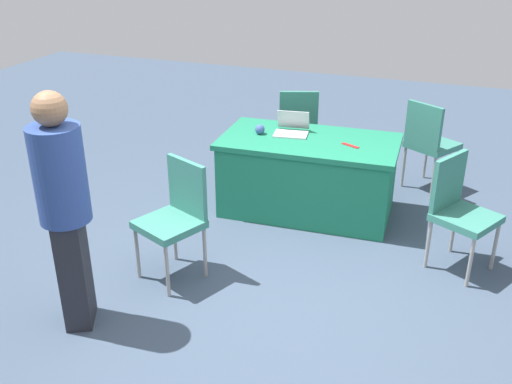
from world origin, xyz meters
The scene contains 10 objects.
ground_plane centered at (0.00, 0.00, 0.00)m, with size 14.40×14.40×0.00m, color #3D4C60.
table_foreground centered at (0.06, -1.63, 0.38)m, with size 1.71×0.97×0.75m.
chair_near_front centered at (0.73, -0.16, 0.55)m, with size 0.58×0.58×0.96m.
chair_tucked_left centered at (-0.98, -2.54, 0.56)m, with size 0.61×0.61×0.97m.
chair_by_pillar centered at (-1.35, -1.06, 0.54)m, with size 0.60×0.60×0.95m.
chair_back_row centered at (0.44, -2.55, 0.56)m, with size 0.56×0.56×0.97m.
person_attendee_standing centered at (1.12, 0.64, 0.95)m, with size 0.46×0.46×1.70m.
laptop_silver centered at (0.27, -1.72, 0.79)m, with size 0.36×0.33×0.21m.
yarn_ball centered at (0.55, -1.61, 0.80)m, with size 0.09×0.09×0.09m, color #3F5999.
scissors_red centered at (-0.34, -1.59, 0.75)m, with size 0.18×0.04×0.01m, color red.
Camera 1 is at (-1.25, 3.43, 2.64)m, focal length 40.96 mm.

